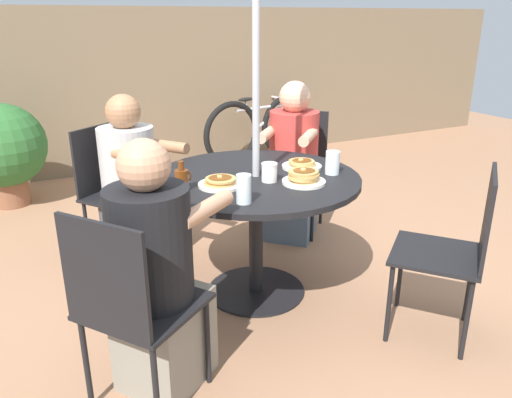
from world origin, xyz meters
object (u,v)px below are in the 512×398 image
(diner_north, at_px, (292,168))
(diner_south, at_px, (157,280))
(patio_chair_west, at_px, (456,245))
(syrup_bottle, at_px, (182,179))
(patio_chair_north, at_px, (298,163))
(pancake_plate_c, at_px, (220,183))
(patio_table, at_px, (256,196))
(patio_chair_east, at_px, (113,185))
(diner_east, at_px, (133,189))
(pancake_plate_b, at_px, (302,165))
(bicycle, at_px, (260,128))
(coffee_cup, at_px, (269,172))
(potted_shrub, at_px, (3,148))
(patio_chair_south, at_px, (129,302))
(drinking_glass_a, at_px, (244,189))
(pancake_plate_a, at_px, (304,178))
(drinking_glass_b, at_px, (333,163))

(diner_north, xyz_separation_m, diner_south, (-1.32, -1.14, -0.00))
(patio_chair_west, relative_size, syrup_bottle, 5.76)
(diner_south, distance_m, patio_chair_west, 1.41)
(patio_chair_north, bearing_deg, pancake_plate_c, 84.54)
(diner_north, relative_size, syrup_bottle, 7.37)
(patio_table, height_order, patio_chair_east, patio_chair_east)
(diner_east, height_order, pancake_plate_b, diner_east)
(bicycle, bearing_deg, syrup_bottle, -134.28)
(coffee_cup, distance_m, bicycle, 3.02)
(diner_north, relative_size, potted_shrub, 1.29)
(patio_chair_south, distance_m, coffee_cup, 1.04)
(patio_chair_west, height_order, coffee_cup, patio_chair_west)
(patio_chair_south, bearing_deg, drinking_glass_a, 77.67)
(patio_chair_east, bearing_deg, patio_chair_west, 91.82)
(patio_chair_east, bearing_deg, bicycle, -174.60)
(diner_east, height_order, drinking_glass_a, diner_east)
(pancake_plate_b, bearing_deg, diner_east, 139.62)
(patio_chair_east, height_order, pancake_plate_a, patio_chair_east)
(pancake_plate_c, distance_m, potted_shrub, 2.53)
(diner_south, distance_m, potted_shrub, 2.81)
(pancake_plate_c, bearing_deg, diner_east, 108.98)
(diner_south, relative_size, pancake_plate_c, 4.90)
(patio_chair_south, bearing_deg, pancake_plate_b, 82.95)
(patio_table, xyz_separation_m, diner_north, (0.61, 0.63, -0.09))
(diner_north, height_order, pancake_plate_b, diner_north)
(patio_chair_west, xyz_separation_m, coffee_cup, (-0.64, 0.70, 0.26))
(patio_table, bearing_deg, patio_chair_east, 125.74)
(syrup_bottle, distance_m, drinking_glass_a, 0.36)
(diner_east, bearing_deg, patio_chair_south, 39.78)
(diner_south, xyz_separation_m, pancake_plate_a, (0.88, 0.28, 0.24))
(pancake_plate_c, bearing_deg, patio_chair_west, -39.06)
(patio_table, xyz_separation_m, drinking_glass_a, (-0.24, -0.35, 0.18))
(diner_south, bearing_deg, pancake_plate_c, 97.11)
(patio_chair_north, relative_size, potted_shrub, 1.00)
(patio_chair_east, xyz_separation_m, pancake_plate_b, (0.92, -0.83, 0.23))
(bicycle, bearing_deg, diner_east, -145.08)
(patio_chair_south, bearing_deg, drinking_glass_b, 74.57)
(patio_table, bearing_deg, patio_chair_north, 45.93)
(patio_chair_north, xyz_separation_m, patio_chair_west, (-0.06, -1.56, 0.00))
(syrup_bottle, height_order, drinking_glass_b, syrup_bottle)
(patio_chair_east, bearing_deg, patio_chair_north, 140.10)
(coffee_cup, distance_m, drinking_glass_a, 0.35)
(patio_chair_west, relative_size, potted_shrub, 1.00)
(patio_chair_north, xyz_separation_m, pancake_plate_b, (-0.43, -0.74, 0.23))
(drinking_glass_b, distance_m, bicycle, 2.92)
(drinking_glass_a, bearing_deg, pancake_plate_a, 16.63)
(diner_east, bearing_deg, pancake_plate_c, 73.24)
(diner_north, relative_size, diner_east, 1.02)
(pancake_plate_b, height_order, syrup_bottle, syrup_bottle)
(drinking_glass_a, bearing_deg, diner_east, 104.51)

